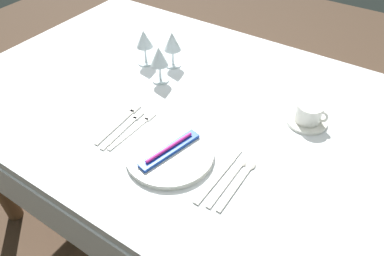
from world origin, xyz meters
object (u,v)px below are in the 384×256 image
at_px(dinner_plate, 170,154).
at_px(dinner_knife, 218,176).
at_px(spoon_soup, 232,175).
at_px(spoon_dessert, 241,179).
at_px(fork_inner, 125,128).
at_px(wine_glass_centre, 172,43).
at_px(toothbrush_package, 169,150).
at_px(coffee_cup_left, 309,113).
at_px(fork_outer, 135,129).
at_px(wine_glass_left, 144,41).
at_px(wine_glass_right, 159,58).
at_px(fork_salad, 120,122).

height_order(dinner_plate, dinner_knife, dinner_plate).
xyz_separation_m(spoon_soup, spoon_dessert, (0.03, 0.00, 0.00)).
bearing_deg(fork_inner, spoon_soup, 2.24).
bearing_deg(dinner_knife, wine_glass_centre, 137.60).
distance_m(toothbrush_package, coffee_cup_left, 0.47).
distance_m(dinner_plate, wine_glass_centre, 0.51).
distance_m(fork_inner, spoon_dessert, 0.41).
bearing_deg(fork_outer, coffee_cup_left, 36.84).
xyz_separation_m(spoon_dessert, coffee_cup_left, (0.07, 0.33, 0.04)).
distance_m(coffee_cup_left, wine_glass_left, 0.67).
relative_size(wine_glass_centre, wine_glass_right, 1.02).
xyz_separation_m(fork_inner, wine_glass_right, (-0.07, 0.28, 0.09)).
relative_size(fork_salad, dinner_knife, 0.93).
height_order(fork_outer, spoon_dessert, spoon_dessert).
height_order(fork_inner, wine_glass_centre, wine_glass_centre).
relative_size(dinner_knife, wine_glass_right, 1.69).
height_order(dinner_plate, wine_glass_right, wine_glass_right).
bearing_deg(wine_glass_left, wine_glass_right, -28.81).
relative_size(dinner_knife, spoon_dessert, 1.14).
bearing_deg(fork_outer, dinner_plate, -11.03).
relative_size(dinner_plate, fork_salad, 1.18).
relative_size(toothbrush_package, wine_glass_left, 1.50).
distance_m(fork_outer, dinner_knife, 0.32).
height_order(fork_inner, dinner_knife, same).
relative_size(dinner_plate, toothbrush_package, 1.23).
xyz_separation_m(fork_outer, coffee_cup_left, (0.45, 0.34, 0.04)).
height_order(fork_salad, wine_glass_left, wine_glass_left).
bearing_deg(wine_glass_right, toothbrush_package, -49.09).
xyz_separation_m(fork_salad, spoon_dessert, (0.44, 0.00, 0.00)).
relative_size(spoon_soup, wine_glass_right, 1.50).
xyz_separation_m(spoon_dessert, wine_glass_left, (-0.60, 0.33, 0.10)).
relative_size(spoon_soup, coffee_cup_left, 2.01).
bearing_deg(spoon_dessert, spoon_soup, -173.50).
bearing_deg(dinner_plate, fork_salad, 171.74).
relative_size(toothbrush_package, spoon_soup, 1.01).
relative_size(fork_salad, coffee_cup_left, 2.12).
xyz_separation_m(fork_outer, fork_inner, (-0.03, -0.01, 0.00)).
xyz_separation_m(coffee_cup_left, wine_glass_centre, (-0.57, 0.04, 0.06)).
bearing_deg(fork_outer, wine_glass_left, 123.21).
xyz_separation_m(fork_inner, coffee_cup_left, (0.48, 0.35, 0.04)).
relative_size(dinner_plate, wine_glass_left, 1.85).
relative_size(wine_glass_centre, wine_glass_left, 1.01).
xyz_separation_m(fork_outer, dinner_knife, (0.32, -0.02, 0.00)).
relative_size(toothbrush_package, spoon_dessert, 1.02).
relative_size(spoon_dessert, wine_glass_left, 1.48).
distance_m(toothbrush_package, wine_glass_right, 0.40).
distance_m(dinner_plate, fork_outer, 0.17).
bearing_deg(fork_salad, dinner_knife, -3.60).
relative_size(dinner_knife, coffee_cup_left, 2.28).
xyz_separation_m(toothbrush_package, fork_salad, (-0.22, 0.03, -0.02)).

